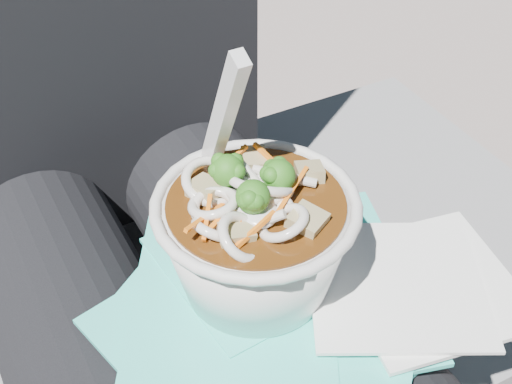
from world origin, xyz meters
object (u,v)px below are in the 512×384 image
person_body (166,274)px  lap (211,363)px  udon_bowl (255,234)px  plastic_bag (259,315)px

person_body → lap: bearing=-90.0°
lap → udon_bowl: 0.15m
lap → plastic_bag: (0.03, -0.03, 0.08)m
lap → plastic_bag: plastic_bag is taller
plastic_bag → udon_bowl: (0.01, 0.02, 0.06)m
lap → udon_bowl: size_ratio=2.40×
lap → person_body: 0.10m
lap → plastic_bag: size_ratio=1.62×
udon_bowl → person_body: bearing=110.3°
lap → udon_bowl: udon_bowl is taller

